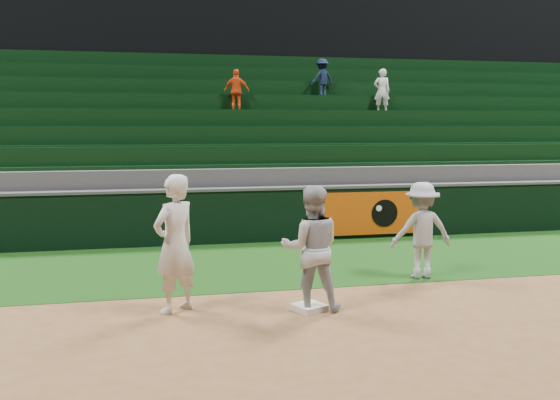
{
  "coord_description": "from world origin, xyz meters",
  "views": [
    {
      "loc": [
        -2.1,
        -8.63,
        2.64
      ],
      "look_at": [
        0.3,
        2.3,
        1.3
      ],
      "focal_mm": 40.0,
      "sensor_mm": 36.0,
      "label": 1
    }
  ],
  "objects_px": {
    "baserunner": "(311,248)",
    "base_coach": "(422,230)",
    "first_base": "(309,307)",
    "first_baseman": "(175,244)"
  },
  "relations": [
    {
      "from": "first_base",
      "to": "first_baseman",
      "type": "distance_m",
      "value": 2.12
    },
    {
      "from": "first_base",
      "to": "baserunner",
      "type": "relative_size",
      "value": 0.22
    },
    {
      "from": "first_baseman",
      "to": "baserunner",
      "type": "xyz_separation_m",
      "value": [
        1.9,
        -0.32,
        -0.08
      ]
    },
    {
      "from": "first_base",
      "to": "first_baseman",
      "type": "relative_size",
      "value": 0.2
    },
    {
      "from": "first_base",
      "to": "base_coach",
      "type": "distance_m",
      "value": 2.92
    },
    {
      "from": "base_coach",
      "to": "first_baseman",
      "type": "bearing_deg",
      "value": 16.91
    },
    {
      "from": "first_baseman",
      "to": "baserunner",
      "type": "distance_m",
      "value": 1.93
    },
    {
      "from": "first_base",
      "to": "baserunner",
      "type": "height_order",
      "value": "baserunner"
    },
    {
      "from": "baserunner",
      "to": "base_coach",
      "type": "bearing_deg",
      "value": -139.37
    },
    {
      "from": "first_baseman",
      "to": "base_coach",
      "type": "xyz_separation_m",
      "value": [
        4.26,
        1.09,
        -0.14
      ]
    }
  ]
}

